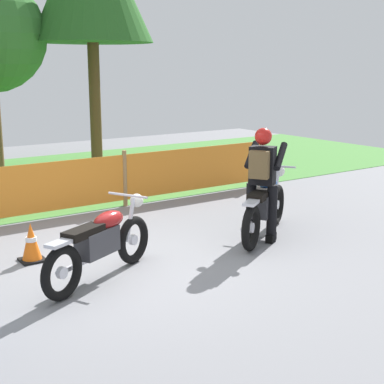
# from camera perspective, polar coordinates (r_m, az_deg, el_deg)

# --- Properties ---
(ground) EXTENTS (24.00, 24.00, 0.02)m
(ground) POSITION_cam_1_polar(r_m,az_deg,el_deg) (7.52, -7.86, -7.52)
(ground) COLOR gray
(barrier_fence) EXTENTS (10.17, 0.08, 1.05)m
(barrier_fence) POSITION_cam_1_polar(r_m,az_deg,el_deg) (9.88, -15.41, 0.34)
(barrier_fence) COLOR #997547
(barrier_fence) RESTS_ON ground
(motorcycle_lead) EXTENTS (1.86, 1.04, 0.96)m
(motorcycle_lead) POSITION_cam_1_polar(r_m,az_deg,el_deg) (6.96, -9.18, -5.10)
(motorcycle_lead) COLOR black
(motorcycle_lead) RESTS_ON ground
(motorcycle_trailing) EXTENTS (1.86, 1.26, 1.01)m
(motorcycle_trailing) POSITION_cam_1_polar(r_m,az_deg,el_deg) (8.67, 7.38, -1.33)
(motorcycle_trailing) COLOR black
(motorcycle_trailing) RESTS_ON ground
(rider_trailing) EXTENTS (0.79, 0.72, 1.69)m
(rider_trailing) POSITION_cam_1_polar(r_m,az_deg,el_deg) (8.35, 7.07, 1.39)
(rider_trailing) COLOR black
(rider_trailing) RESTS_ON ground
(traffic_cone) EXTENTS (0.32, 0.32, 0.53)m
(traffic_cone) POSITION_cam_1_polar(r_m,az_deg,el_deg) (7.87, -15.89, -4.91)
(traffic_cone) COLOR black
(traffic_cone) RESTS_ON ground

